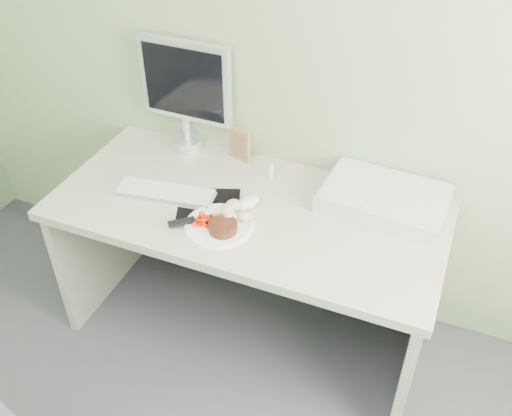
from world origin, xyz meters
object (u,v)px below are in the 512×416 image
at_px(scanner, 384,199).
at_px(monitor, 186,91).
at_px(desk, 247,240).
at_px(plate, 219,226).

bearing_deg(scanner, monitor, 177.43).
height_order(desk, scanner, scanner).
xyz_separation_m(desk, monitor, (-0.42, 0.31, 0.47)).
xyz_separation_m(plate, monitor, (-0.38, 0.48, 0.28)).
bearing_deg(scanner, plate, -142.50).
height_order(plate, scanner, scanner).
distance_m(scanner, monitor, 0.97).
xyz_separation_m(scanner, monitor, (-0.94, 0.11, 0.25)).
bearing_deg(plate, monitor, 128.12).
bearing_deg(desk, monitor, 143.46).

